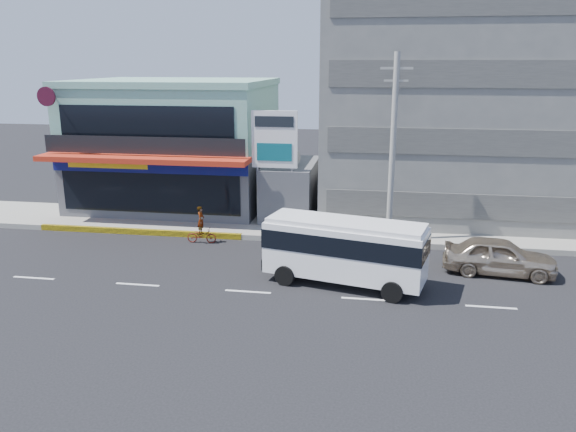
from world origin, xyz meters
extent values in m
plane|color=black|center=(0.00, 0.00, 0.00)|extent=(120.00, 120.00, 0.00)
cube|color=gray|center=(5.00, 9.50, 0.15)|extent=(70.00, 5.00, 0.30)
cube|color=#4C4C51|center=(-8.00, 14.00, 2.00)|extent=(12.00, 10.00, 4.00)
cube|color=#7BAF96|center=(-8.00, 14.00, 6.00)|extent=(12.00, 10.00, 4.00)
cube|color=red|center=(-8.00, 8.20, 4.15)|extent=(12.40, 1.80, 0.30)
cube|color=#0D115E|center=(-8.00, 8.95, 3.60)|extent=(12.00, 0.12, 0.80)
cube|color=black|center=(-8.00, 8.98, 2.10)|extent=(11.00, 0.06, 2.60)
cube|color=gray|center=(10.00, 15.00, 7.00)|extent=(16.00, 12.00, 14.00)
cube|color=#4C4C51|center=(0.00, 12.00, 1.75)|extent=(3.00, 6.00, 3.50)
cylinder|color=slate|center=(0.00, 11.00, 3.58)|extent=(1.50, 1.50, 0.15)
cylinder|color=gray|center=(-1.50, 9.20, 3.25)|extent=(0.16, 0.16, 6.50)
cylinder|color=gray|center=(0.50, 9.20, 3.25)|extent=(0.16, 0.16, 6.50)
cube|color=white|center=(-0.50, 9.20, 5.30)|extent=(2.60, 0.18, 3.20)
cylinder|color=#999993|center=(6.00, 7.40, 5.00)|extent=(0.30, 0.30, 10.00)
cube|color=#999993|center=(6.00, 7.40, 9.20)|extent=(1.60, 0.12, 0.12)
cube|color=#999993|center=(6.00, 7.40, 8.60)|extent=(1.20, 0.10, 0.10)
cube|color=white|center=(4.00, 1.50, 1.59)|extent=(7.25, 3.74, 2.28)
cube|color=black|center=(4.00, 1.50, 2.03)|extent=(7.31, 3.80, 0.84)
cube|color=white|center=(4.00, 1.50, 2.82)|extent=(7.01, 3.50, 0.20)
cylinder|color=black|center=(1.43, 1.00, 0.45)|extent=(0.93, 0.48, 0.89)
cylinder|color=black|center=(1.94, 3.12, 0.45)|extent=(0.93, 0.48, 0.89)
cylinder|color=black|center=(6.06, -0.12, 0.45)|extent=(0.93, 0.48, 0.89)
cylinder|color=black|center=(6.57, 2.00, 0.45)|extent=(0.93, 0.48, 0.89)
imported|color=#C4B196|center=(10.99, 3.93, 0.86)|extent=(5.22, 2.57, 1.71)
imported|color=#5A140C|center=(-4.00, 6.18, 0.42)|extent=(1.61, 0.63, 0.84)
imported|color=#66594C|center=(-4.00, 6.18, 1.27)|extent=(0.39, 0.57, 1.53)
camera|label=1|loc=(5.21, -21.74, 9.51)|focal=35.00mm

